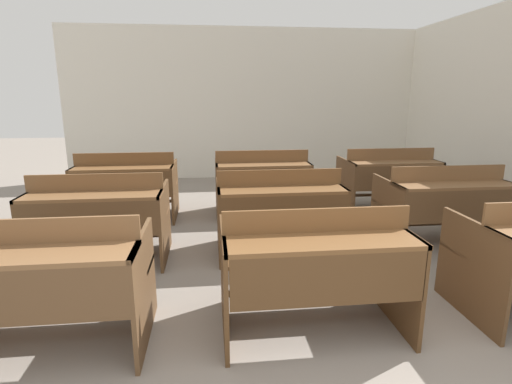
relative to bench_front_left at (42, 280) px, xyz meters
The scene contains 10 objects.
wall_back 5.71m from the bench_front_left, 72.20° to the left, with size 6.69×0.06×2.80m.
bench_front_left is the anchor object (origin of this frame).
bench_front_center 1.72m from the bench_front_left, ahead, with size 1.23×0.78×0.88m.
bench_second_left 1.37m from the bench_front_left, 90.56° to the left, with size 1.23×0.78×0.88m.
bench_second_center 2.21m from the bench_front_left, 38.98° to the left, with size 1.23×0.78×0.88m.
bench_second_right 3.75m from the bench_front_left, 22.03° to the left, with size 1.23×0.78×0.88m.
bench_third_left 2.75m from the bench_front_left, 90.64° to the left, with size 1.23×0.78×0.88m.
bench_third_center 3.27m from the bench_front_left, 58.22° to the left, with size 1.23×0.78×0.88m.
bench_third_right 4.46m from the bench_front_left, 38.50° to the left, with size 1.23×0.78×0.88m.
wastepaper_bin 5.95m from the bench_front_left, 37.51° to the left, with size 0.31×0.31×0.32m.
Camera 1 is at (-0.67, -0.95, 1.58)m, focal length 28.00 mm.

